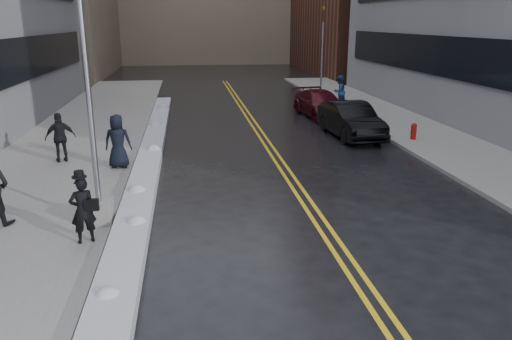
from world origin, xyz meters
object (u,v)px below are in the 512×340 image
object	(u,v)px
traffic_signal	(322,48)
car_black	(351,120)
pedestrian_fedora	(83,210)
pedestrian_d	(60,137)
pedestrian_east	(339,91)
pedestrian_c	(118,141)
lamppost	(92,134)
fire_hydrant	(414,130)
car_maroon	(321,104)

from	to	relation	value
traffic_signal	car_black	world-z (taller)	traffic_signal
pedestrian_fedora	pedestrian_d	bearing A→B (deg)	-94.72
pedestrian_east	traffic_signal	bearing A→B (deg)	-125.85
pedestrian_d	pedestrian_east	xyz separation A→B (m)	(13.90, 10.58, 0.03)
pedestrian_c	pedestrian_east	world-z (taller)	pedestrian_c
lamppost	traffic_signal	xyz separation A→B (m)	(11.80, 22.00, 0.87)
pedestrian_c	lamppost	bearing A→B (deg)	94.44
fire_hydrant	car_maroon	world-z (taller)	car_maroon
lamppost	traffic_signal	bearing A→B (deg)	61.79
pedestrian_fedora	car_black	distance (m)	14.59
fire_hydrant	pedestrian_d	size ratio (longest dim) A/B	0.39
traffic_signal	pedestrian_d	xyz separation A→B (m)	(-14.14, -15.70, -2.33)
pedestrian_fedora	car_maroon	xyz separation A→B (m)	(10.00, 15.85, -0.23)
lamppost	pedestrian_fedora	world-z (taller)	lamppost
pedestrian_fedora	pedestrian_east	xyz separation A→B (m)	(11.73, 18.06, 0.15)
lamppost	pedestrian_c	xyz separation A→B (m)	(-0.14, 5.24, -1.42)
fire_hydrant	pedestrian_east	xyz separation A→B (m)	(-0.74, 8.89, 0.55)
traffic_signal	pedestrian_east	world-z (taller)	traffic_signal
traffic_signal	pedestrian_east	distance (m)	5.61
pedestrian_c	car_maroon	xyz separation A→B (m)	(9.97, 9.44, -0.39)
traffic_signal	pedestrian_c	xyz separation A→B (m)	(-11.94, -16.76, -2.29)
pedestrian_east	car_black	xyz separation A→B (m)	(-1.71, -7.46, -0.30)
traffic_signal	car_black	xyz separation A→B (m)	(-1.95, -12.57, -2.59)
pedestrian_d	car_black	world-z (taller)	pedestrian_d
lamppost	pedestrian_d	bearing A→B (deg)	110.37
traffic_signal	lamppost	bearing A→B (deg)	-118.21
car_maroon	fire_hydrant	bearing A→B (deg)	-76.18
lamppost	pedestrian_fedora	size ratio (longest dim) A/B	4.72
pedestrian_fedora	pedestrian_d	xyz separation A→B (m)	(-2.18, 7.48, 0.12)
fire_hydrant	pedestrian_fedora	xyz separation A→B (m)	(-12.46, -9.17, 0.41)
fire_hydrant	car_black	xyz separation A→B (m)	(-2.45, 1.43, 0.26)
pedestrian_east	car_maroon	distance (m)	2.83
fire_hydrant	pedestrian_fedora	bearing A→B (deg)	-143.64
pedestrian_d	lamppost	bearing A→B (deg)	90.73
pedestrian_fedora	pedestrian_east	bearing A→B (deg)	-143.95
fire_hydrant	pedestrian_east	size ratio (longest dim) A/B	0.38
traffic_signal	pedestrian_c	size ratio (longest dim) A/B	3.12
pedestrian_fedora	pedestrian_d	size ratio (longest dim) A/B	0.87
car_maroon	lamppost	bearing A→B (deg)	-130.28
pedestrian_c	fire_hydrant	bearing A→B (deg)	-164.55
pedestrian_fedora	pedestrian_east	distance (m)	21.54
car_black	car_maroon	bearing A→B (deg)	86.75
car_maroon	traffic_signal	bearing A→B (deg)	68.50
pedestrian_d	car_black	distance (m)	12.59
pedestrian_c	pedestrian_d	xyz separation A→B (m)	(-2.20, 1.07, -0.04)
pedestrian_d	car_maroon	xyz separation A→B (m)	(12.17, 8.37, -0.35)
lamppost	car_maroon	size ratio (longest dim) A/B	1.53
traffic_signal	car_maroon	distance (m)	8.04
traffic_signal	pedestrian_fedora	distance (m)	26.19
pedestrian_east	car_maroon	world-z (taller)	pedestrian_east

